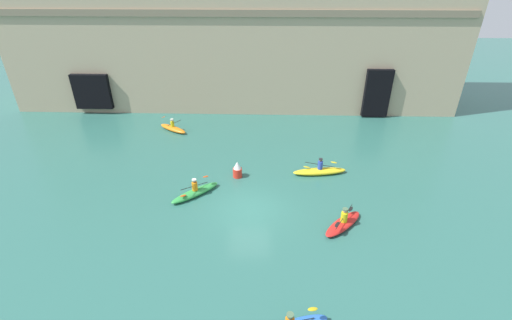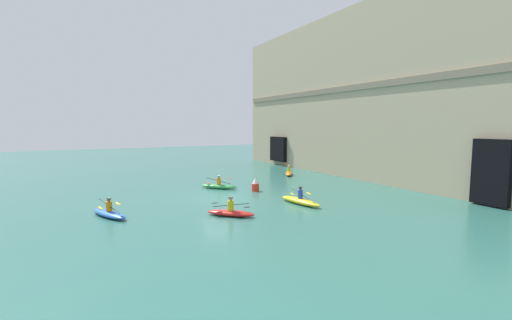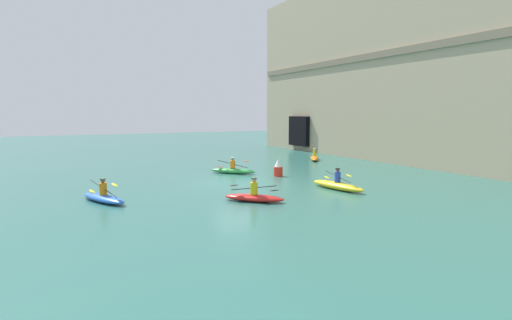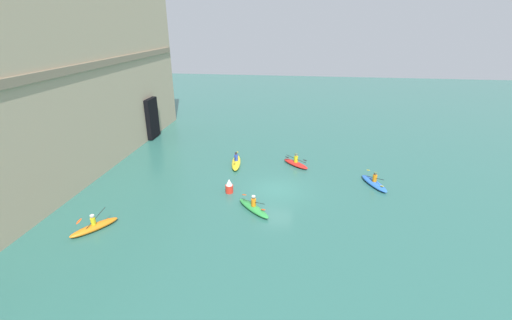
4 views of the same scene
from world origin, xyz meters
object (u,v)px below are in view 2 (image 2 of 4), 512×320
kayak_orange (289,173)px  marker_buoy (255,185)px  kayak_yellow (300,201)px  kayak_red (231,212)px  kayak_blue (109,213)px  kayak_green (219,186)px

kayak_orange → marker_buoy: bearing=165.0°
marker_buoy → kayak_yellow: bearing=5.5°
kayak_orange → marker_buoy: (6.10, -7.30, 0.29)m
kayak_orange → kayak_red: 17.15m
kayak_blue → kayak_orange: bearing=92.5°
kayak_orange → kayak_green: size_ratio=1.00×
kayak_red → kayak_green: size_ratio=0.92×
kayak_blue → kayak_green: bearing=96.8°
kayak_green → marker_buoy: size_ratio=2.52×
kayak_green → kayak_yellow: bearing=-24.7°
kayak_red → kayak_yellow: size_ratio=0.72×
kayak_red → kayak_green: 8.78m
kayak_green → kayak_yellow: kayak_yellow is taller
kayak_orange → kayak_yellow: kayak_orange is taller
kayak_green → marker_buoy: 3.26m
kayak_red → marker_buoy: size_ratio=2.33×
kayak_yellow → marker_buoy: (-5.45, -0.53, 0.28)m
kayak_orange → kayak_red: bearing=170.0°
kayak_red → marker_buoy: 7.72m
kayak_blue → marker_buoy: bearing=80.9°
kayak_red → kayak_blue: kayak_red is taller
kayak_green → kayak_orange: bearing=67.5°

